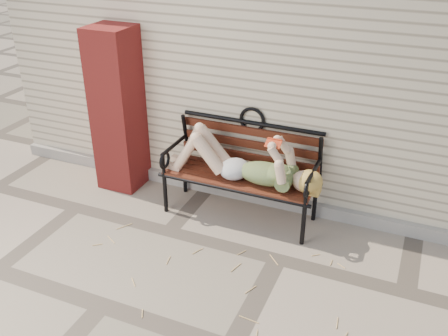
% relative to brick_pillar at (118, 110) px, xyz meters
% --- Properties ---
extents(ground, '(80.00, 80.00, 0.00)m').
position_rel_brick_pillar_xyz_m(ground, '(2.30, -0.75, -1.00)').
color(ground, gray).
rests_on(ground, ground).
extents(house_wall, '(8.00, 4.00, 3.00)m').
position_rel_brick_pillar_xyz_m(house_wall, '(2.30, 2.25, 0.50)').
color(house_wall, beige).
rests_on(house_wall, ground).
extents(foundation_strip, '(8.00, 0.10, 0.15)m').
position_rel_brick_pillar_xyz_m(foundation_strip, '(2.30, 0.22, -0.93)').
color(foundation_strip, gray).
rests_on(foundation_strip, ground).
extents(brick_pillar, '(0.50, 0.50, 2.00)m').
position_rel_brick_pillar_xyz_m(brick_pillar, '(0.00, 0.00, 0.00)').
color(brick_pillar, '#A32724').
rests_on(brick_pillar, ground).
extents(garden_bench, '(1.86, 0.74, 1.20)m').
position_rel_brick_pillar_xyz_m(garden_bench, '(1.64, -0.03, -0.33)').
color(garden_bench, black).
rests_on(garden_bench, ground).
extents(reading_woman, '(1.75, 0.40, 0.55)m').
position_rel_brick_pillar_xyz_m(reading_woman, '(1.65, -0.18, -0.29)').
color(reading_woman, '#0B3C4D').
rests_on(reading_woman, ground).
extents(straw_scatter, '(3.01, 1.69, 0.01)m').
position_rel_brick_pillar_xyz_m(straw_scatter, '(2.25, -1.38, -0.99)').
color(straw_scatter, '#E6B870').
rests_on(straw_scatter, ground).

